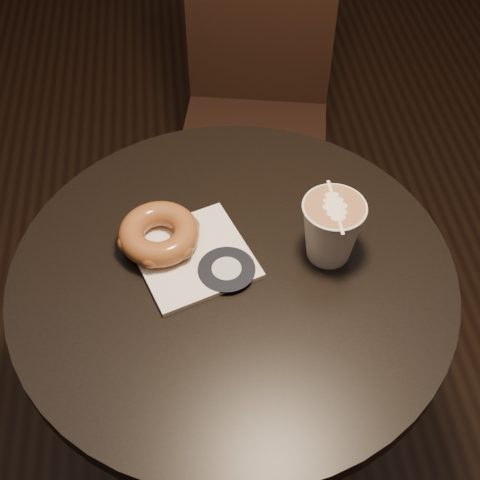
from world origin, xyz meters
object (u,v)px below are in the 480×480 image
Objects in this scene: chair at (257,88)px; pastry_bag at (193,256)px; cafe_table at (233,339)px; doughnut at (159,234)px; latte_cup at (331,230)px.

chair reaches higher than pastry_bag.
doughnut is (-0.11, 0.06, 0.23)m from cafe_table.
doughnut is at bearing 128.59° from pastry_bag.
chair is at bearing 70.50° from doughnut.
chair is at bearing 79.80° from cafe_table.
cafe_table is 0.77m from chair.
latte_cup is (0.26, -0.04, 0.03)m from doughnut.
cafe_table is 5.84× the size of doughnut.
chair is 7.32× the size of doughnut.
cafe_table is at bearing -47.10° from pastry_bag.
doughnut is at bearing -98.05° from chair.
latte_cup is at bearing -9.44° from doughnut.
latte_cup is (0.02, -0.74, 0.28)m from chair.
chair is 0.79m from latte_cup.
chair is 0.79m from pastry_bag.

